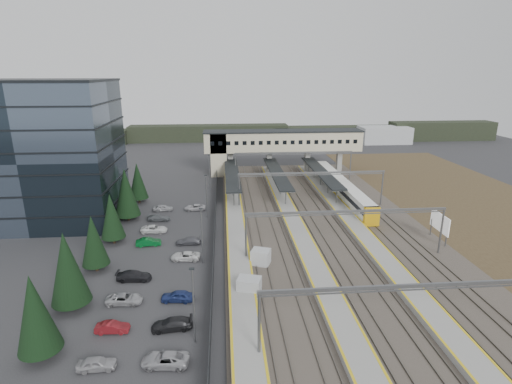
{
  "coord_description": "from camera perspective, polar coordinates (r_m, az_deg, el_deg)",
  "views": [
    {
      "loc": [
        -4.84,
        -58.59,
        25.44
      ],
      "look_at": [
        1.08,
        12.22,
        4.0
      ],
      "focal_mm": 28.0,
      "sensor_mm": 36.0,
      "label": 1
    }
  ],
  "objects": [
    {
      "name": "lampposts",
      "position": [
        63.53,
        -7.37,
        -2.76
      ],
      "size": [
        0.5,
        53.25,
        8.07
      ],
      "color": "slate",
      "rests_on": "ground"
    },
    {
      "name": "office_building",
      "position": [
        78.29,
        -28.27,
        5.05
      ],
      "size": [
        24.3,
        18.3,
        24.3
      ],
      "color": "#3D4A5A",
      "rests_on": "ground"
    },
    {
      "name": "scrub_east",
      "position": [
        84.7,
        31.65,
        -3.26
      ],
      "size": [
        34.0,
        120.0,
        0.06
      ],
      "color": "#40321E",
      "rests_on": "ground"
    },
    {
      "name": "car_park",
      "position": [
        56.85,
        -13.47,
        -9.63
      ],
      "size": [
        10.47,
        44.55,
        1.29
      ],
      "color": "#9A999D",
      "rests_on": "ground"
    },
    {
      "name": "conifer_row",
      "position": [
        60.94,
        -20.88,
        -4.13
      ],
      "size": [
        4.42,
        49.82,
        9.5
      ],
      "color": "black",
      "rests_on": "ground"
    },
    {
      "name": "canopies",
      "position": [
        89.05,
        3.01,
        2.78
      ],
      "size": [
        23.1,
        30.0,
        3.28
      ],
      "color": "black",
      "rests_on": "ground"
    },
    {
      "name": "billboard",
      "position": [
        67.91,
        24.77,
        -4.07
      ],
      "size": [
        0.28,
        5.52,
        4.6
      ],
      "color": "slate",
      "rests_on": "ground"
    },
    {
      "name": "ground",
      "position": [
        64.06,
        -0.05,
        -6.61
      ],
      "size": [
        220.0,
        220.0,
        0.0
      ],
      "primitive_type": "plane",
      "color": "#2B2B2D",
      "rests_on": "ground"
    },
    {
      "name": "fence",
      "position": [
        68.15,
        -5.87,
        -4.32
      ],
      "size": [
        0.08,
        90.0,
        2.0
      ],
      "color": "#26282B",
      "rests_on": "ground"
    },
    {
      "name": "gantries",
      "position": [
        66.75,
        10.05,
        -0.41
      ],
      "size": [
        28.4,
        62.28,
        7.17
      ],
      "color": "slate",
      "rests_on": "ground"
    },
    {
      "name": "relay_cabin_far",
      "position": [
        55.23,
        0.68,
        -9.34
      ],
      "size": [
        3.01,
        2.78,
        2.24
      ],
      "color": "#AAAEB0",
      "rests_on": "ground"
    },
    {
      "name": "relay_cabin_near",
      "position": [
        48.37,
        -0.98,
        -13.39
      ],
      "size": [
        3.14,
        2.66,
        2.24
      ],
      "color": "#AAAEB0",
      "rests_on": "ground"
    },
    {
      "name": "train",
      "position": [
        86.53,
        12.09,
        0.62
      ],
      "size": [
        2.65,
        36.78,
        3.33
      ],
      "color": "white",
      "rests_on": "ground"
    },
    {
      "name": "footbridge",
      "position": [
        102.87,
        2.31,
        6.98
      ],
      "size": [
        40.4,
        6.4,
        11.2
      ],
      "color": "#C0B496",
      "rests_on": "ground"
    },
    {
      "name": "treeline_far",
      "position": [
        155.2,
        5.97,
        8.37
      ],
      "size": [
        170.0,
        19.0,
        7.0
      ],
      "color": "black",
      "rests_on": "ground"
    },
    {
      "name": "rail_corridor",
      "position": [
        69.84,
        7.28,
        -4.46
      ],
      "size": [
        34.0,
        90.0,
        0.92
      ],
      "color": "#3E3930",
      "rests_on": "ground"
    }
  ]
}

